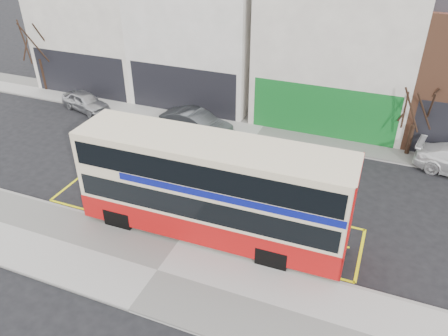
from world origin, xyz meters
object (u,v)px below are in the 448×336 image
at_px(double_decker_bus, 212,188).
at_px(car_grey, 196,123).
at_px(car_silver, 85,102).
at_px(bus_stop_post, 145,192).
at_px(street_tree_right, 420,97).
at_px(street_tree_left, 34,30).

bearing_deg(double_decker_bus, car_grey, 118.17).
bearing_deg(car_silver, bus_stop_post, -117.09).
xyz_separation_m(bus_stop_post, street_tree_right, (9.79, 11.09, 1.31)).
relative_size(street_tree_left, street_tree_right, 1.29).
relative_size(car_grey, street_tree_left, 0.68).
distance_m(double_decker_bus, car_silver, 15.59).
relative_size(bus_stop_post, car_silver, 0.91).
bearing_deg(street_tree_left, street_tree_right, -0.81).
bearing_deg(bus_stop_post, double_decker_bus, 30.06).
xyz_separation_m(double_decker_bus, street_tree_left, (-17.84, 10.43, 2.17)).
height_order(bus_stop_post, street_tree_right, street_tree_right).
bearing_deg(car_grey, street_tree_right, -71.29).
xyz_separation_m(car_silver, car_grey, (8.38, -0.50, 0.11)).
xyz_separation_m(bus_stop_post, car_grey, (-2.04, 9.10, -1.40)).
xyz_separation_m(double_decker_bus, bus_stop_post, (-2.48, -1.01, -0.16)).
bearing_deg(car_grey, double_decker_bus, -141.60).
height_order(car_silver, street_tree_left, street_tree_left).
bearing_deg(car_silver, car_grey, -77.84).
relative_size(car_grey, street_tree_right, 0.88).
bearing_deg(bus_stop_post, street_tree_left, 151.31).
height_order(car_silver, car_grey, car_grey).
xyz_separation_m(double_decker_bus, street_tree_right, (7.31, 10.08, 1.15)).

